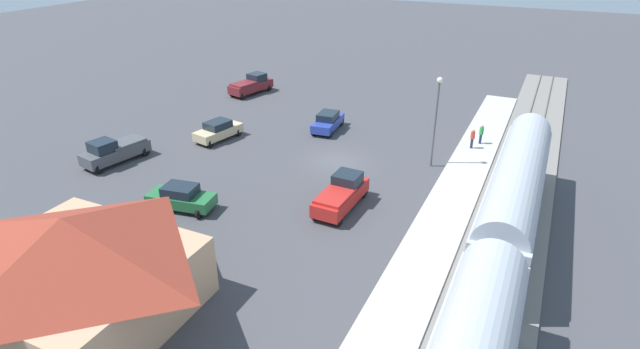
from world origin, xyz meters
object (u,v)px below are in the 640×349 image
pedestrian_on_platform (481,133)px  light_pole_near_platform (437,111)px  passenger_train (493,275)px  sedan_blue (328,121)px  pickup_maroon (251,85)px  pickup_red (342,194)px  station_building (73,267)px  sedan_tan (218,130)px  pickup_charcoal (114,151)px  pedestrian_waiting_far (472,137)px  sedan_green (181,197)px

pedestrian_on_platform → light_pole_near_platform: bearing=63.8°
passenger_train → sedan_blue: passenger_train is taller
pickup_maroon → pickup_red: size_ratio=1.05×
light_pole_near_platform → sedan_blue: bearing=-19.0°
pedestrian_on_platform → sedan_blue: size_ratio=0.37×
pedestrian_on_platform → sedan_blue: bearing=8.5°
station_building → light_pole_near_platform: light_pole_near_platform is taller
station_building → sedan_tan: 23.14m
pickup_maroon → station_building: bearing=109.4°
station_building → pedestrian_on_platform: size_ratio=6.18×
pickup_red → pickup_charcoal: size_ratio=0.96×
passenger_train → pickup_charcoal: size_ratio=6.19×
pedestrian_on_platform → pickup_maroon: bearing=-10.6°
passenger_train → sedan_blue: size_ratio=7.57×
passenger_train → pickup_red: bearing=-34.8°
pedestrian_waiting_far → pedestrian_on_platform: bearing=-110.1°
station_building → sedan_tan: station_building is taller
pickup_red → sedan_green: size_ratio=1.15×
pickup_charcoal → light_pole_near_platform: (-23.39, -10.23, 3.58)m
station_building → pedestrian_on_platform: (-14.04, -30.14, -1.59)m
pickup_maroon → pickup_red: same height
sedan_blue → sedan_tan: bearing=38.5°
pedestrian_waiting_far → sedan_tan: size_ratio=0.36×
sedan_green → light_pole_near_platform: 19.85m
pedestrian_waiting_far → station_building: bearing=64.8°
sedan_blue → pickup_charcoal: bearing=47.9°
pedestrian_on_platform → pickup_charcoal: (26.23, 16.00, -0.25)m
sedan_tan → pickup_charcoal: bearing=58.5°
pickup_maroon → sedan_green: pickup_maroon is taller
pedestrian_on_platform → pickup_maroon: 26.89m
pedestrian_on_platform → pickup_charcoal: bearing=31.4°
sedan_green → pickup_maroon: bearing=-68.0°
pickup_charcoal → sedan_green: pickup_charcoal is taller
pickup_red → sedan_green: pickup_red is taller
passenger_train → station_building: size_ratio=3.33×
passenger_train → pickup_charcoal: passenger_train is taller
pickup_maroon → pickup_red: 27.95m
pedestrian_waiting_far → sedan_tan: bearing=18.3°
passenger_train → pickup_maroon: (30.39, -27.29, -1.83)m
sedan_blue → sedan_green: same height
station_building → pedestrian_waiting_far: size_ratio=6.18×
pedestrian_on_platform → pickup_red: bearing=65.7°
pickup_red → sedan_blue: pickup_red is taller
sedan_tan → light_pole_near_platform: bearing=-172.2°
sedan_blue → sedan_tan: 10.12m
pickup_charcoal → light_pole_near_platform: 25.78m
pickup_red → light_pole_near_platform: light_pole_near_platform is taller
pickup_red → pedestrian_on_platform: bearing=-114.3°
pickup_maroon → passenger_train: bearing=138.1°
station_building → sedan_green: 10.86m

